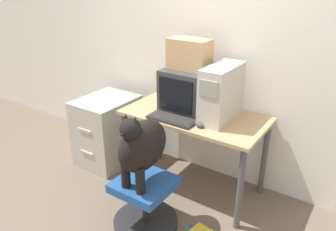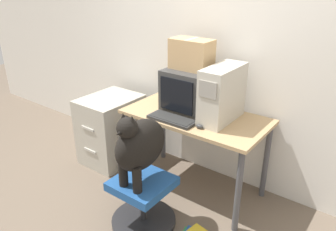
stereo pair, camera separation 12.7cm
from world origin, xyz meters
TOP-DOWN VIEW (x-y plane):
  - ground_plane at (0.00, 0.00)m, footprint 12.00×12.00m
  - wall_back at (0.00, 0.72)m, footprint 8.00×0.05m
  - desk at (0.00, 0.33)m, footprint 1.26×0.66m
  - crt_monitor at (-0.13, 0.43)m, footprint 0.40×0.44m
  - pc_tower at (0.22, 0.37)m, footprint 0.20×0.49m
  - keyboard at (-0.10, 0.10)m, footprint 0.42×0.17m
  - computer_mouse at (0.17, 0.11)m, footprint 0.06×0.04m
  - office_chair at (-0.06, -0.33)m, footprint 0.53×0.53m
  - dog at (-0.06, -0.35)m, footprint 0.25×0.48m
  - filing_cabinet at (-1.01, 0.25)m, footprint 0.49×0.63m
  - cardboard_box at (-0.13, 0.43)m, footprint 0.36×0.21m

SIDE VIEW (x-z plane):
  - ground_plane at x=0.00m, z-range 0.00..0.00m
  - office_chair at x=-0.06m, z-range 0.00..0.42m
  - filing_cabinet at x=-1.01m, z-range 0.00..0.72m
  - desk at x=0.00m, z-range 0.28..1.05m
  - dog at x=-0.06m, z-range 0.44..1.05m
  - keyboard at x=-0.10m, z-range 0.76..0.79m
  - computer_mouse at x=0.17m, z-range 0.76..0.80m
  - crt_monitor at x=-0.13m, z-range 0.76..1.14m
  - pc_tower at x=0.22m, z-range 0.77..1.23m
  - cardboard_box at x=-0.13m, z-range 1.14..1.40m
  - wall_back at x=0.00m, z-range 0.00..2.60m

